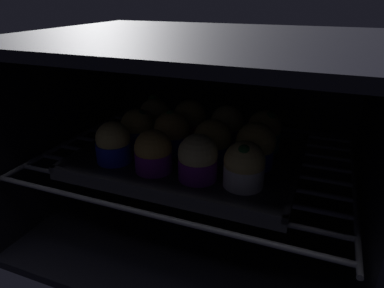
% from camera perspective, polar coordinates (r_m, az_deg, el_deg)
% --- Properties ---
extents(oven_cavity, '(0.59, 0.47, 0.37)m').
position_cam_1_polar(oven_cavity, '(0.67, 1.97, 1.81)').
color(oven_cavity, black).
rests_on(oven_cavity, ground).
extents(oven_rack, '(0.55, 0.42, 0.01)m').
position_cam_1_polar(oven_rack, '(0.64, 0.63, -2.31)').
color(oven_rack, '#42424C').
rests_on(oven_rack, oven_cavity).
extents(baking_tray, '(0.37, 0.30, 0.02)m').
position_cam_1_polar(baking_tray, '(0.62, 0.00, -2.12)').
color(baking_tray, black).
rests_on(baking_tray, oven_rack).
extents(muffin_row0_col0, '(0.06, 0.06, 0.07)m').
position_cam_1_polar(muffin_row0_col0, '(0.60, -12.75, 0.10)').
color(muffin_row0_col0, '#1928B7').
rests_on(muffin_row0_col0, baking_tray).
extents(muffin_row0_col1, '(0.06, 0.06, 0.07)m').
position_cam_1_polar(muffin_row0_col1, '(0.56, -6.36, -1.41)').
color(muffin_row0_col1, '#7A238C').
rests_on(muffin_row0_col1, baking_tray).
extents(muffin_row0_col2, '(0.06, 0.06, 0.07)m').
position_cam_1_polar(muffin_row0_col2, '(0.53, 0.96, -2.45)').
color(muffin_row0_col2, '#7A238C').
rests_on(muffin_row0_col2, baking_tray).
extents(muffin_row0_col3, '(0.06, 0.06, 0.07)m').
position_cam_1_polar(muffin_row0_col3, '(0.51, 8.53, -3.58)').
color(muffin_row0_col3, silver).
rests_on(muffin_row0_col3, baking_tray).
extents(muffin_row1_col0, '(0.06, 0.06, 0.07)m').
position_cam_1_polar(muffin_row1_col0, '(0.66, -8.91, 2.50)').
color(muffin_row1_col0, '#1928B7').
rests_on(muffin_row1_col0, baking_tray).
extents(muffin_row1_col1, '(0.06, 0.06, 0.08)m').
position_cam_1_polar(muffin_row1_col1, '(0.62, -3.33, 1.81)').
color(muffin_row1_col1, '#1928B7').
rests_on(muffin_row1_col1, baking_tray).
extents(muffin_row1_col2, '(0.06, 0.06, 0.07)m').
position_cam_1_polar(muffin_row1_col2, '(0.59, 3.35, 0.44)').
color(muffin_row1_col2, '#1928B7').
rests_on(muffin_row1_col2, baking_tray).
extents(muffin_row1_col3, '(0.07, 0.07, 0.08)m').
position_cam_1_polar(muffin_row1_col3, '(0.57, 10.36, -0.37)').
color(muffin_row1_col3, '#1928B7').
rests_on(muffin_row1_col3, baking_tray).
extents(muffin_row2_col0, '(0.06, 0.06, 0.08)m').
position_cam_1_polar(muffin_row2_col0, '(0.71, -6.13, 4.44)').
color(muffin_row2_col0, silver).
rests_on(muffin_row2_col0, baking_tray).
extents(muffin_row2_col1, '(0.06, 0.06, 0.08)m').
position_cam_1_polar(muffin_row2_col1, '(0.68, -0.35, 3.91)').
color(muffin_row2_col1, red).
rests_on(muffin_row2_col1, baking_tray).
extents(muffin_row2_col2, '(0.06, 0.06, 0.07)m').
position_cam_1_polar(muffin_row2_col2, '(0.66, 5.70, 2.92)').
color(muffin_row2_col2, '#7A238C').
rests_on(muffin_row2_col2, baking_tray).
extents(muffin_row2_col3, '(0.06, 0.06, 0.07)m').
position_cam_1_polar(muffin_row2_col3, '(0.65, 11.74, 2.07)').
color(muffin_row2_col3, '#0C8C84').
rests_on(muffin_row2_col3, baking_tray).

